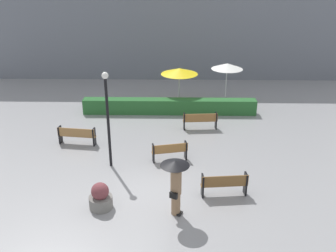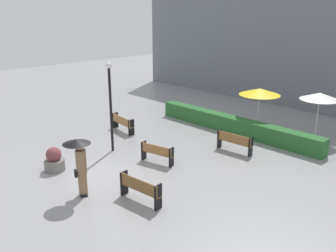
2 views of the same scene
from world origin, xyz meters
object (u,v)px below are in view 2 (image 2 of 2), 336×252
(pedestrian_with_umbrella, at_px, (80,159))
(bench_far_left, at_px, (122,122))
(patio_umbrella_yellow, at_px, (260,92))
(bench_near_right, at_px, (140,188))
(bench_back_row, at_px, (234,141))
(planter_pot, at_px, (54,160))
(lamp_post, at_px, (110,98))
(bench_mid_center, at_px, (157,152))
(patio_umbrella_white, at_px, (320,96))

(pedestrian_with_umbrella, bearing_deg, bench_far_left, 131.03)
(pedestrian_with_umbrella, relative_size, patio_umbrella_yellow, 0.92)
(bench_far_left, relative_size, pedestrian_with_umbrella, 0.87)
(patio_umbrella_yellow, bearing_deg, bench_near_right, -80.71)
(bench_back_row, relative_size, patio_umbrella_yellow, 0.78)
(bench_far_left, height_order, planter_pot, planter_pot)
(bench_back_row, bearing_deg, planter_pot, -119.36)
(bench_far_left, bearing_deg, lamp_post, -46.73)
(planter_pot, distance_m, patio_umbrella_yellow, 11.30)
(bench_near_right, xyz_separation_m, bench_back_row, (-0.53, 6.26, 0.00))
(bench_near_right, distance_m, patio_umbrella_yellow, 10.19)
(bench_mid_center, height_order, patio_umbrella_white, patio_umbrella_white)
(patio_umbrella_white, bearing_deg, lamp_post, -125.15)
(bench_mid_center, relative_size, planter_pot, 1.59)
(bench_back_row, height_order, patio_umbrella_yellow, patio_umbrella_yellow)
(bench_mid_center, bearing_deg, bench_far_left, 160.75)
(lamp_post, bearing_deg, bench_mid_center, 11.41)
(bench_far_left, height_order, patio_umbrella_yellow, patio_umbrella_yellow)
(bench_back_row, bearing_deg, bench_mid_center, -113.91)
(bench_near_right, bearing_deg, patio_umbrella_yellow, 99.29)
(bench_far_left, xyz_separation_m, bench_back_row, (6.10, 1.94, 0.02))
(bench_mid_center, height_order, planter_pot, planter_pot)
(bench_mid_center, distance_m, patio_umbrella_yellow, 7.40)
(bench_mid_center, bearing_deg, bench_back_row, 66.09)
(bench_far_left, distance_m, pedestrian_with_umbrella, 7.35)
(lamp_post, distance_m, patio_umbrella_white, 10.43)
(pedestrian_with_umbrella, bearing_deg, lamp_post, 129.56)
(bench_near_right, relative_size, patio_umbrella_white, 0.73)
(pedestrian_with_umbrella, bearing_deg, patio_umbrella_yellow, 88.83)
(bench_near_right, height_order, bench_back_row, bench_near_right)
(bench_back_row, bearing_deg, patio_umbrella_white, 67.28)
(bench_near_right, bearing_deg, lamp_post, 154.58)
(bench_far_left, distance_m, patio_umbrella_white, 10.39)
(bench_far_left, relative_size, bench_back_row, 1.02)
(bench_mid_center, height_order, pedestrian_with_umbrella, pedestrian_with_umbrella)
(bench_back_row, bearing_deg, patio_umbrella_yellow, 106.53)
(patio_umbrella_white, bearing_deg, bench_back_row, -112.72)
(lamp_post, relative_size, patio_umbrella_white, 1.71)
(bench_mid_center, bearing_deg, patio_umbrella_yellow, 86.23)
(patio_umbrella_yellow, bearing_deg, bench_mid_center, -93.77)
(planter_pot, bearing_deg, lamp_post, 92.32)
(bench_back_row, bearing_deg, bench_near_right, -85.12)
(bench_far_left, xyz_separation_m, bench_near_right, (6.64, -4.32, 0.02))
(bench_near_right, xyz_separation_m, patio_umbrella_yellow, (-1.62, 9.93, 1.64))
(bench_back_row, xyz_separation_m, lamp_post, (-4.13, -4.04, 2.02))
(bench_far_left, bearing_deg, pedestrian_with_umbrella, -48.97)
(bench_far_left, bearing_deg, patio_umbrella_yellow, 48.21)
(planter_pot, relative_size, patio_umbrella_yellow, 0.43)
(pedestrian_with_umbrella, bearing_deg, planter_pot, 172.93)
(pedestrian_with_umbrella, relative_size, planter_pot, 2.12)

